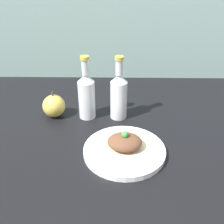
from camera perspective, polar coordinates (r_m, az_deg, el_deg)
The scene contains 6 objects.
ground_plane at distance 93.15cm, azimuth 2.52°, elevation -5.99°, with size 180.00×110.00×4.00cm, color black.
plate at distance 83.32cm, azimuth 2.43°, elevation -8.25°, with size 25.81×25.81×2.15cm.
plated_food at distance 81.74cm, azimuth 2.47°, elevation -6.82°, with size 19.33×19.33×6.35cm.
cider_bottle_left at distance 98.38cm, azimuth -5.56°, elevation 3.81°, with size 6.33×6.33×24.26cm.
cider_bottle_right at distance 97.77cm, azimuth 1.48°, elevation 3.78°, with size 6.33×6.33×24.26cm.
apple at distance 103.21cm, azimuth -12.53°, elevation 1.30°, with size 8.71×8.71×10.38cm.
Camera 1 is at (-2.79, -75.38, 52.66)cm, focal length 42.00 mm.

